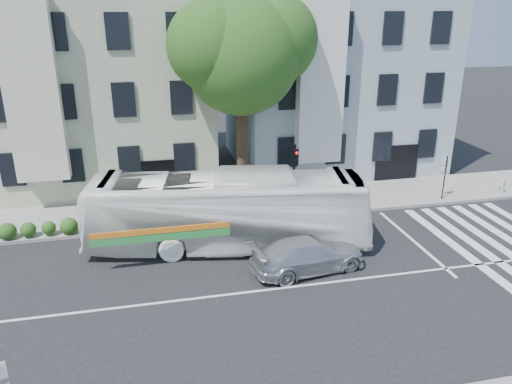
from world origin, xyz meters
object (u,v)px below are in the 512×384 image
object	(u,v)px
sedan	(308,254)
bus	(228,211)
traffic_signal	(295,172)
fire_hydrant	(502,186)

from	to	relation	value
sedan	bus	bearing A→B (deg)	36.08
bus	sedan	size ratio (longest dim) A/B	2.58
sedan	traffic_signal	size ratio (longest dim) A/B	1.23
sedan	traffic_signal	xyz separation A→B (m)	(0.84, 4.83, 1.74)
sedan	traffic_signal	world-z (taller)	traffic_signal
bus	traffic_signal	xyz separation A→B (m)	(3.55, 2.14, 0.76)
bus	fire_hydrant	xyz separation A→B (m)	(15.55, 2.83, -1.08)
traffic_signal	fire_hydrant	world-z (taller)	traffic_signal
fire_hydrant	bus	bearing A→B (deg)	-169.70
bus	sedan	xyz separation A→B (m)	(2.71, -2.69, -0.98)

